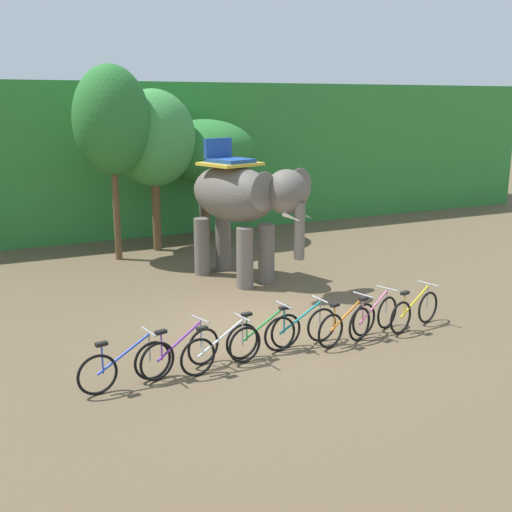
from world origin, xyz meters
name	(u,v)px	position (x,y,z in m)	size (l,w,h in m)	color
ground_plane	(256,327)	(0.00, 0.00, 0.00)	(80.00, 80.00, 0.00)	brown
foliage_hedge	(114,155)	(0.00, 12.92, 2.70)	(36.00, 6.00, 5.40)	#338438
tree_far_right	(111,121)	(-1.29, 7.15, 4.18)	(2.26, 2.26, 5.80)	brown
tree_far_left	(154,139)	(0.14, 7.82, 3.60)	(2.65, 2.65, 5.13)	brown
tree_left	(205,152)	(2.18, 8.68, 3.06)	(3.51, 3.51, 4.16)	brown
elephant	(241,200)	(1.17, 3.37, 2.20)	(2.67, 4.23, 3.78)	#665E56
bike_blue	(125,366)	(-3.24, -1.68, 0.39)	(1.69, 0.52, 0.92)	black
bike_purple	(181,352)	(-2.21, -1.53, 0.39)	(1.65, 0.65, 0.92)	black
bike_white	(222,349)	(-1.50, -1.72, 0.39)	(1.69, 0.52, 0.92)	black
bike_green	(264,335)	(-0.48, -1.40, 0.39)	(1.70, 0.52, 0.92)	black
bike_teal	(301,328)	(0.33, -1.38, 0.39)	(1.71, 0.52, 0.92)	black
bike_orange	(347,324)	(1.30, -1.58, 0.39)	(1.66, 0.62, 0.92)	black
bike_pink	(374,317)	(2.02, -1.46, 0.39)	(1.62, 0.72, 0.92)	black
bike_yellow	(415,311)	(3.03, -1.54, 0.39)	(1.65, 0.65, 0.92)	black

